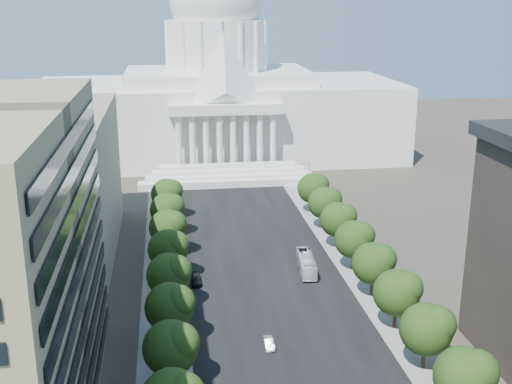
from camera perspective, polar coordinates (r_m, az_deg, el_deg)
name	(u,v)px	position (r m, az deg, el deg)	size (l,w,h in m)	color
road_asphalt	(258,262)	(130.91, 0.19, -6.24)	(30.00, 260.00, 0.01)	black
sidewalk_left	(164,267)	(129.77, -8.19, -6.63)	(8.00, 260.00, 0.02)	gray
sidewalk_right	(349,257)	(134.74, 8.26, -5.74)	(8.00, 260.00, 0.02)	gray
capitol	(218,97)	(217.16, -3.42, 8.43)	(120.00, 56.00, 73.00)	white
office_block_left_far	(15,187)	(137.72, -20.61, 0.44)	(38.00, 52.00, 30.00)	gray
tree_l_d	(173,346)	(89.05, -7.40, -13.45)	(7.79, 7.60, 9.97)	#33261C
tree_l_e	(172,306)	(99.63, -7.51, -10.01)	(7.79, 7.60, 9.97)	#33261C
tree_l_f	(171,274)	(110.50, -7.60, -7.23)	(7.79, 7.60, 9.97)	#33261C
tree_l_g	(170,248)	(121.58, -7.68, -4.96)	(7.79, 7.60, 9.97)	#33261C
tree_l_h	(169,227)	(132.83, -7.74, -3.07)	(7.79, 7.60, 9.97)	#33261C
tree_l_i	(168,209)	(144.19, -7.79, -1.47)	(7.79, 7.60, 9.97)	#33261C
tree_l_j	(168,193)	(155.65, -7.83, -0.11)	(7.79, 7.60, 9.97)	#33261C
tree_r_c	(467,375)	(86.55, 18.26, -15.19)	(7.79, 7.60, 9.97)	#33261C
tree_r_d	(429,328)	(95.91, 15.11, -11.59)	(7.79, 7.60, 9.97)	#33261C
tree_r_e	(399,291)	(105.81, 12.60, -8.63)	(7.79, 7.60, 9.97)	#33261C
tree_r_f	(375,262)	(116.10, 10.55, -6.17)	(7.79, 7.60, 9.97)	#33261C
tree_r_g	(356,238)	(126.70, 8.86, -4.10)	(7.79, 7.60, 9.97)	#33261C
tree_r_h	(340,219)	(137.52, 7.44, -2.36)	(7.79, 7.60, 9.97)	#33261C
tree_r_i	(326,202)	(148.53, 6.23, -0.87)	(7.79, 7.60, 9.97)	#33261C
tree_r_j	(314,187)	(159.68, 5.19, 0.41)	(7.79, 7.60, 9.97)	#33261C
streetlight_b	(482,382)	(86.93, 19.42, -15.64)	(2.61, 0.44, 9.00)	gray
streetlight_c	(408,294)	(106.77, 13.34, -8.81)	(2.61, 0.44, 9.00)	gray
streetlight_d	(362,239)	(128.43, 9.37, -4.14)	(2.61, 0.44, 9.00)	gray
streetlight_e	(330,201)	(151.12, 6.60, -0.83)	(2.61, 0.44, 9.00)	gray
streetlight_f	(307,174)	(174.45, 4.56, 1.61)	(2.61, 0.44, 9.00)	gray
car_silver	(269,343)	(100.76, 1.16, -13.28)	(1.36, 3.90, 1.28)	#999BA0
car_dark_b	(196,280)	(121.69, -5.36, -7.80)	(1.97, 4.84, 1.40)	black
city_bus	(306,263)	(126.49, 4.50, -6.33)	(2.77, 11.86, 3.30)	silver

